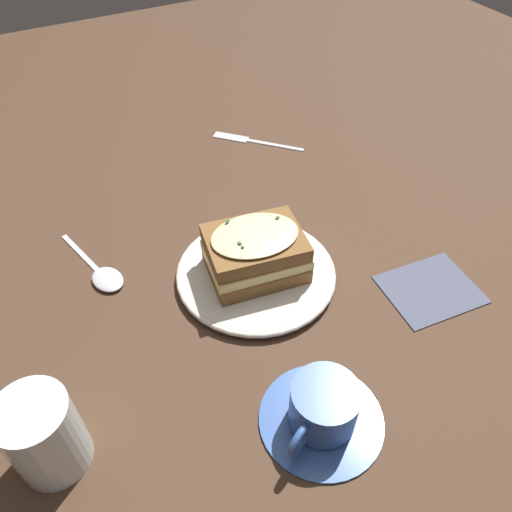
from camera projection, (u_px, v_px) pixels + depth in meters
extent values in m
plane|color=#473021|center=(259.00, 290.00, 0.75)|extent=(2.40, 2.40, 0.00)
cylinder|color=silver|center=(256.00, 274.00, 0.76)|extent=(0.23, 0.23, 0.01)
torus|color=silver|center=(256.00, 272.00, 0.76)|extent=(0.24, 0.24, 0.01)
cube|color=brown|center=(256.00, 265.00, 0.75)|extent=(0.15, 0.12, 0.02)
cube|color=#EAD17A|center=(256.00, 255.00, 0.73)|extent=(0.16, 0.12, 0.02)
cube|color=brown|center=(255.00, 243.00, 0.72)|extent=(0.16, 0.13, 0.02)
ellipsoid|color=beige|center=(255.00, 235.00, 0.71)|extent=(0.14, 0.11, 0.01)
cube|color=#2D6028|center=(227.00, 221.00, 0.72)|extent=(0.01, 0.01, 0.00)
cube|color=#2D6028|center=(278.00, 217.00, 0.73)|extent=(0.01, 0.00, 0.00)
cube|color=#2D6028|center=(239.00, 243.00, 0.69)|extent=(0.01, 0.01, 0.00)
cube|color=#2D6028|center=(243.00, 247.00, 0.69)|extent=(0.00, 0.01, 0.00)
cylinder|color=#33569E|center=(321.00, 419.00, 0.60)|extent=(0.15, 0.15, 0.01)
cylinder|color=#33569E|center=(324.00, 405.00, 0.58)|extent=(0.08, 0.08, 0.06)
cylinder|color=#381E0F|center=(326.00, 395.00, 0.56)|extent=(0.07, 0.07, 0.00)
torus|color=#33569E|center=(299.00, 440.00, 0.55)|extent=(0.04, 0.03, 0.04)
cylinder|color=silver|center=(44.00, 435.00, 0.53)|extent=(0.08, 0.08, 0.11)
cube|color=silver|center=(275.00, 145.00, 1.02)|extent=(0.09, 0.09, 0.00)
cube|color=silver|center=(231.00, 137.00, 1.04)|extent=(0.07, 0.07, 0.00)
cube|color=#333335|center=(225.00, 137.00, 1.04)|extent=(0.03, 0.03, 0.00)
cube|color=#333335|center=(226.00, 135.00, 1.05)|extent=(0.03, 0.03, 0.00)
cube|color=#333335|center=(227.00, 134.00, 1.05)|extent=(0.03, 0.03, 0.00)
cube|color=silver|center=(81.00, 253.00, 0.80)|extent=(0.04, 0.11, 0.00)
ellipsoid|color=silver|center=(108.00, 279.00, 0.76)|extent=(0.06, 0.07, 0.01)
cube|color=#4C5166|center=(430.00, 289.00, 0.75)|extent=(0.15, 0.12, 0.00)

